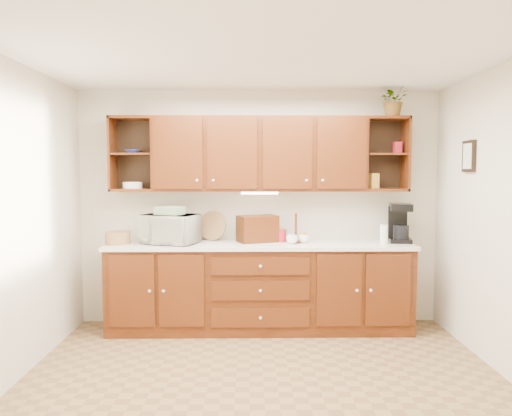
{
  "coord_description": "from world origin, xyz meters",
  "views": [
    {
      "loc": [
        -0.11,
        -3.84,
        1.71
      ],
      "look_at": [
        -0.04,
        1.15,
        1.34
      ],
      "focal_mm": 35.0,
      "sensor_mm": 36.0,
      "label": 1
    }
  ],
  "objects_px": {
    "coffee_maker": "(400,223)",
    "potted_plant": "(394,100)",
    "bread_box": "(257,229)",
    "microwave": "(170,229)"
  },
  "relations": [
    {
      "from": "coffee_maker",
      "to": "microwave",
      "type": "bearing_deg",
      "value": -167.25
    },
    {
      "from": "coffee_maker",
      "to": "potted_plant",
      "type": "distance_m",
      "value": 1.33
    },
    {
      "from": "coffee_maker",
      "to": "potted_plant",
      "type": "height_order",
      "value": "potted_plant"
    },
    {
      "from": "bread_box",
      "to": "microwave",
      "type": "bearing_deg",
      "value": 165.14
    },
    {
      "from": "coffee_maker",
      "to": "potted_plant",
      "type": "bearing_deg",
      "value": 169.56
    },
    {
      "from": "bread_box",
      "to": "potted_plant",
      "type": "distance_m",
      "value": 2.01
    },
    {
      "from": "coffee_maker",
      "to": "bread_box",
      "type": "bearing_deg",
      "value": -170.2
    },
    {
      "from": "bread_box",
      "to": "coffee_maker",
      "type": "xyz_separation_m",
      "value": [
        1.54,
        -0.02,
        0.06
      ]
    },
    {
      "from": "microwave",
      "to": "potted_plant",
      "type": "relative_size",
      "value": 1.61
    },
    {
      "from": "bread_box",
      "to": "coffee_maker",
      "type": "bearing_deg",
      "value": -22.68
    }
  ]
}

